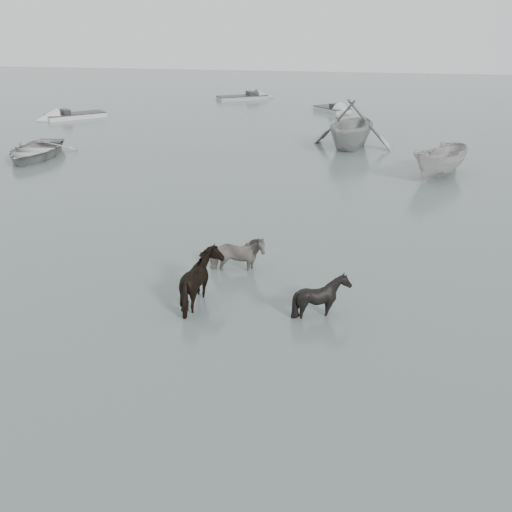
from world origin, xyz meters
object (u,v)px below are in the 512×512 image
pony_dark (203,276)px  pony_black (322,291)px  rowboat_lead (34,148)px  pony_pinto (237,249)px

pony_dark → pony_black: bearing=-114.2°
pony_dark → rowboat_lead: bearing=19.6°
pony_pinto → pony_dark: bearing=159.1°
pony_pinto → pony_dark: 2.35m
pony_black → pony_dark: bearing=107.0°
pony_dark → pony_black: size_ratio=1.20×
pony_pinto → pony_dark: (-0.46, -2.30, 0.11)m
pony_dark → rowboat_lead: 20.77m
rowboat_lead → pony_dark: bearing=-55.3°
pony_pinto → rowboat_lead: bearing=38.4°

